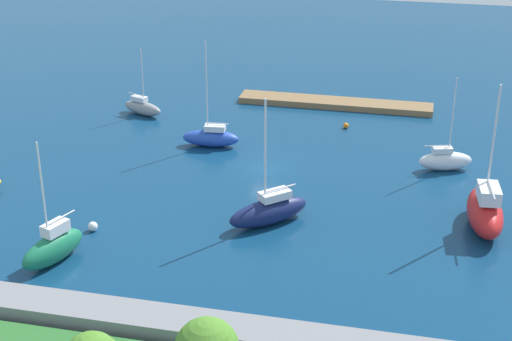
{
  "coord_description": "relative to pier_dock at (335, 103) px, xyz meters",
  "views": [
    {
      "loc": [
        -14.08,
        65.53,
        29.77
      ],
      "look_at": [
        0.0,
        3.87,
        1.5
      ],
      "focal_mm": 54.53,
      "sensor_mm": 36.0,
      "label": 1
    }
  ],
  "objects": [
    {
      "name": "water",
      "position": [
        4.06,
        19.33,
        -0.34
      ],
      "size": [
        160.0,
        160.0,
        0.0
      ],
      "primitive_type": "plane",
      "color": "navy",
      "rests_on": "ground"
    },
    {
      "name": "pier_dock",
      "position": [
        0.0,
        0.0,
        0.0
      ],
      "size": [
        22.19,
        3.16,
        0.68
      ],
      "primitive_type": "cube",
      "color": "olive",
      "rests_on": "ground"
    },
    {
      "name": "breakwater",
      "position": [
        4.06,
        46.21,
        0.37
      ],
      "size": [
        71.23,
        2.82,
        1.42
      ],
      "primitive_type": "cube",
      "color": "gray",
      "rests_on": "ground"
    },
    {
      "name": "sailboat_navy_far_south",
      "position": [
        1.44,
        29.95,
        0.83
      ],
      "size": [
        6.69,
        6.53,
        10.77
      ],
      "rotation": [
        0.0,
        0.0,
        0.76
      ],
      "color": "#141E4C",
      "rests_on": "water"
    },
    {
      "name": "sailboat_gray_lone_south",
      "position": [
        20.61,
        7.76,
        0.53
      ],
      "size": [
        5.26,
        3.09,
        7.55
      ],
      "rotation": [
        0.0,
        0.0,
        2.79
      ],
      "color": "gray",
      "rests_on": "water"
    },
    {
      "name": "sailboat_white_mid_basin",
      "position": [
        -12.44,
        15.82,
        0.66
      ],
      "size": [
        5.28,
        3.02,
        9.01
      ],
      "rotation": [
        0.0,
        0.0,
        3.44
      ],
      "color": "white",
      "rests_on": "water"
    },
    {
      "name": "sailboat_green_east_end",
      "position": [
        15.71,
        39.49,
        0.93
      ],
      "size": [
        3.63,
        6.0,
        9.72
      ],
      "rotation": [
        0.0,
        0.0,
        1.22
      ],
      "color": "#19724C",
      "rests_on": "water"
    },
    {
      "name": "sailboat_red_along_channel",
      "position": [
        -15.55,
        27.0,
        1.27
      ],
      "size": [
        3.36,
        7.84,
        11.97
      ],
      "rotation": [
        0.0,
        0.0,
        4.8
      ],
      "color": "red",
      "rests_on": "water"
    },
    {
      "name": "sailboat_blue_near_pier",
      "position": [
        10.58,
        15.01,
        0.64
      ],
      "size": [
        5.89,
        2.53,
        10.8
      ],
      "rotation": [
        0.0,
        0.0,
        0.1
      ],
      "color": "#2347B2",
      "rests_on": "water"
    },
    {
      "name": "mooring_buoy_white",
      "position": [
        14.89,
        34.37,
        0.06
      ],
      "size": [
        0.79,
        0.79,
        0.79
      ],
      "primitive_type": "sphere",
      "color": "white",
      "rests_on": "water"
    },
    {
      "name": "mooring_buoy_orange",
      "position": [
        -2.09,
        6.94,
        -0.04
      ],
      "size": [
        0.6,
        0.6,
        0.6
      ],
      "primitive_type": "sphere",
      "color": "orange",
      "rests_on": "water"
    }
  ]
}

